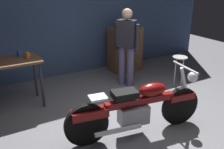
% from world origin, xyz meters
% --- Properties ---
extents(ground_plane, '(12.00, 12.00, 0.00)m').
position_xyz_m(ground_plane, '(0.00, 0.00, 0.00)').
color(ground_plane, slate).
extents(back_wall, '(8.00, 0.12, 3.10)m').
position_xyz_m(back_wall, '(0.00, 2.80, 1.55)').
color(back_wall, '#384C70').
rests_on(back_wall, ground_plane).
extents(workbench, '(1.30, 0.64, 0.90)m').
position_xyz_m(workbench, '(-1.71, 1.61, 0.79)').
color(workbench, brown).
rests_on(workbench, ground_plane).
extents(motorcycle, '(2.17, 0.66, 1.00)m').
position_xyz_m(motorcycle, '(-0.11, -0.21, 0.45)').
color(motorcycle, black).
rests_on(motorcycle, ground_plane).
extents(person_standing, '(0.39, 0.49, 1.67)m').
position_xyz_m(person_standing, '(0.74, 1.45, 0.93)').
color(person_standing, '#57547A').
rests_on(person_standing, ground_plane).
extents(shop_stool, '(0.32, 0.32, 0.64)m').
position_xyz_m(shop_stool, '(1.78, 0.90, 0.50)').
color(shop_stool, '#B2B2B7').
rests_on(shop_stool, ground_plane).
extents(wooden_dresser, '(0.80, 0.47, 1.10)m').
position_xyz_m(wooden_dresser, '(1.25, 2.30, 0.55)').
color(wooden_dresser, brown).
rests_on(wooden_dresser, ground_plane).
extents(mug_blue_enamel, '(0.11, 0.08, 0.11)m').
position_xyz_m(mug_blue_enamel, '(-1.38, 1.77, 0.96)').
color(mug_blue_enamel, '#2D51AD').
rests_on(mug_blue_enamel, workbench).
extents(mug_orange_travel, '(0.11, 0.07, 0.10)m').
position_xyz_m(mug_orange_travel, '(-1.26, 1.64, 0.95)').
color(mug_orange_travel, orange).
rests_on(mug_orange_travel, workbench).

